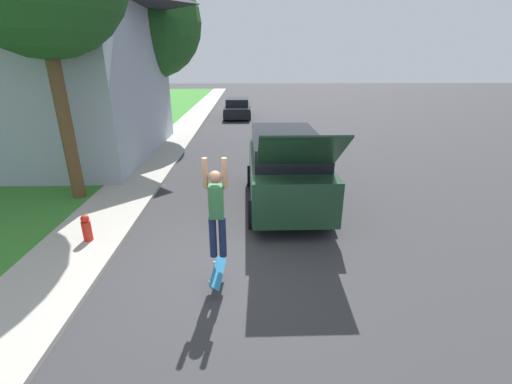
{
  "coord_description": "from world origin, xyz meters",
  "views": [
    {
      "loc": [
        0.12,
        -6.05,
        3.87
      ],
      "look_at": [
        0.33,
        0.95,
        1.18
      ],
      "focal_mm": 24.0,
      "sensor_mm": 36.0,
      "label": 1
    }
  ],
  "objects_px": {
    "skateboarder": "(216,208)",
    "skateboard": "(218,272)",
    "lawn_tree_far": "(148,23)",
    "car_down_street": "(237,108)",
    "suv_parked": "(285,166)",
    "fire_hydrant": "(87,228)"
  },
  "relations": [
    {
      "from": "suv_parked",
      "to": "fire_hydrant",
      "type": "bearing_deg",
      "value": -154.22
    },
    {
      "from": "car_down_street",
      "to": "skateboard",
      "type": "bearing_deg",
      "value": -89.82
    },
    {
      "from": "skateboarder",
      "to": "fire_hydrant",
      "type": "height_order",
      "value": "skateboarder"
    },
    {
      "from": "skateboard",
      "to": "lawn_tree_far",
      "type": "bearing_deg",
      "value": 107.35
    },
    {
      "from": "skateboarder",
      "to": "skateboard",
      "type": "height_order",
      "value": "skateboarder"
    },
    {
      "from": "skateboarder",
      "to": "fire_hydrant",
      "type": "distance_m",
      "value": 3.57
    },
    {
      "from": "skateboard",
      "to": "fire_hydrant",
      "type": "height_order",
      "value": "fire_hydrant"
    },
    {
      "from": "suv_parked",
      "to": "skateboarder",
      "type": "bearing_deg",
      "value": -113.27
    },
    {
      "from": "lawn_tree_far",
      "to": "skateboarder",
      "type": "relative_size",
      "value": 4.42
    },
    {
      "from": "suv_parked",
      "to": "fire_hydrant",
      "type": "distance_m",
      "value": 5.23
    },
    {
      "from": "lawn_tree_far",
      "to": "suv_parked",
      "type": "height_order",
      "value": "lawn_tree_far"
    },
    {
      "from": "skateboard",
      "to": "car_down_street",
      "type": "bearing_deg",
      "value": 90.18
    },
    {
      "from": "car_down_street",
      "to": "fire_hydrant",
      "type": "distance_m",
      "value": 18.79
    },
    {
      "from": "skateboarder",
      "to": "fire_hydrant",
      "type": "bearing_deg",
      "value": 153.58
    },
    {
      "from": "skateboarder",
      "to": "lawn_tree_far",
      "type": "bearing_deg",
      "value": 107.59
    },
    {
      "from": "skateboarder",
      "to": "skateboard",
      "type": "xyz_separation_m",
      "value": [
        -0.01,
        -0.16,
        -1.19
      ]
    },
    {
      "from": "lawn_tree_far",
      "to": "skateboard",
      "type": "relative_size",
      "value": 10.19
    },
    {
      "from": "car_down_street",
      "to": "suv_parked",
      "type": "bearing_deg",
      "value": -84.05
    },
    {
      "from": "lawn_tree_far",
      "to": "suv_parked",
      "type": "bearing_deg",
      "value": -58.34
    },
    {
      "from": "fire_hydrant",
      "to": "skateboard",
      "type": "bearing_deg",
      "value": -28.83
    },
    {
      "from": "lawn_tree_far",
      "to": "fire_hydrant",
      "type": "height_order",
      "value": "lawn_tree_far"
    },
    {
      "from": "suv_parked",
      "to": "car_down_street",
      "type": "distance_m",
      "value": 16.39
    }
  ]
}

